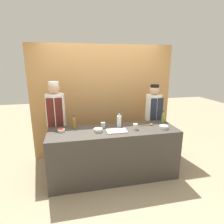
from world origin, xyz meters
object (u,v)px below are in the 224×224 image
bottle_clear (119,121)px  cup_cream (135,127)px  cutting_board (117,131)px  bottle_oil (163,118)px  sauce_bowl_red (61,130)px  chef_right (153,118)px  sauce_bowl_white (164,127)px  cup_steel (103,125)px  wooden_spoon (148,125)px  bottle_vinegar (74,123)px  sauce_bowl_yellow (98,130)px  chef_left (56,122)px

bottle_clear → cup_cream: (0.24, -0.20, -0.06)m
cutting_board → bottle_oil: size_ratio=1.44×
sauce_bowl_red → chef_right: chef_right is taller
sauce_bowl_white → cup_cream: bearing=172.2°
bottle_clear → cutting_board: bearing=-112.7°
sauce_bowl_red → bottle_oil: (1.92, 0.13, 0.07)m
cup_steel → cup_cream: cup_cream is taller
cup_steel → wooden_spoon: size_ratio=0.34×
sauce_bowl_red → bottle_vinegar: bottle_vinegar is taller
sauce_bowl_yellow → cup_cream: cup_cream is taller
bottle_vinegar → bottle_clear: size_ratio=0.87×
cutting_board → wooden_spoon: bearing=16.5°
bottle_clear → cup_steel: size_ratio=2.96×
cutting_board → bottle_clear: bottle_clear is taller
bottle_vinegar → chef_right: 1.70m
sauce_bowl_yellow → cup_steel: size_ratio=1.58×
sauce_bowl_red → cup_cream: (1.26, -0.15, 0.03)m
bottle_vinegar → cup_cream: size_ratio=2.39×
bottle_vinegar → bottle_clear: bottle_clear is taller
sauce_bowl_yellow → cutting_board: 0.32m
sauce_bowl_yellow → sauce_bowl_white: bearing=-4.8°
bottle_vinegar → wooden_spoon: (1.34, -0.14, -0.08)m
bottle_oil → sauce_bowl_yellow: bearing=-169.1°
sauce_bowl_white → bottle_oil: bearing=64.8°
wooden_spoon → bottle_vinegar: bearing=173.9°
chef_right → cup_steel: bearing=-159.4°
cup_steel → cutting_board: bearing=-53.5°
sauce_bowl_white → wooden_spoon: size_ratio=0.54×
cutting_board → bottle_clear: (0.10, 0.24, 0.10)m
sauce_bowl_yellow → bottle_vinegar: bottle_vinegar is taller
cup_cream → chef_right: (0.62, 0.65, -0.08)m
cup_cream → cutting_board: bearing=-173.0°
bottle_oil → cup_cream: size_ratio=2.28×
cutting_board → cup_steel: cup_steel is taller
wooden_spoon → chef_left: 1.74m
cutting_board → wooden_spoon: wooden_spoon is taller
sauce_bowl_red → sauce_bowl_yellow: bearing=-11.4°
sauce_bowl_yellow → bottle_clear: bearing=23.0°
cup_steel → bottle_vinegar: bearing=171.6°
sauce_bowl_yellow → chef_right: (1.28, 0.62, -0.06)m
sauce_bowl_white → cup_cream: cup_cream is taller
bottle_oil → bottle_clear: bottle_clear is taller
sauce_bowl_yellow → bottle_clear: bottle_clear is taller
sauce_bowl_red → wooden_spoon: sauce_bowl_red is taller
sauce_bowl_white → bottle_oil: 0.39m
sauce_bowl_yellow → bottle_oil: bearing=10.9°
bottle_clear → chef_left: bearing=158.2°
bottle_clear → chef_right: 0.99m
wooden_spoon → bottle_clear: bearing=174.5°
chef_left → chef_right: bearing=0.0°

